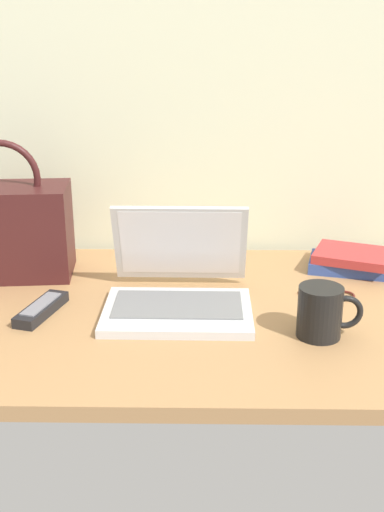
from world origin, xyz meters
The scene contains 7 objects.
desk centered at (0.00, 0.00, 0.01)m, with size 1.60×0.76×0.03m.
laptop centered at (-0.06, 0.01, 0.07)m, with size 0.31×0.30×0.21m.
coffee_mug centered at (0.22, -0.13, 0.08)m, with size 0.13×0.09×0.10m.
remote_control_far centered at (-0.35, -0.03, 0.04)m, with size 0.09×0.17×0.02m.
eyeglasses centered at (0.29, 0.05, 0.03)m, with size 0.14×0.14×0.01m.
handbag centered at (-0.48, 0.19, 0.15)m, with size 0.31×0.19×0.33m.
book_stack centered at (0.36, 0.23, 0.05)m, with size 0.22×0.19×0.05m.
Camera 1 is at (-0.01, -1.24, 0.60)m, focal length 44.40 mm.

